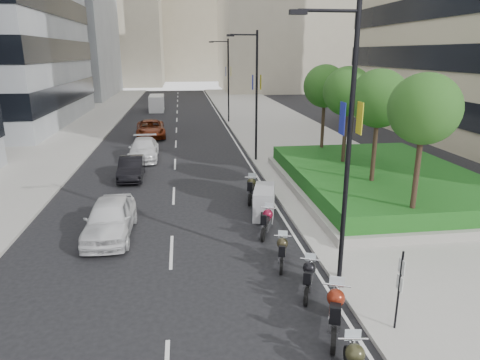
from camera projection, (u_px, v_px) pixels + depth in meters
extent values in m
plane|color=black|center=(218.00, 305.00, 13.30)|extent=(160.00, 160.00, 0.00)
cube|color=#9E9B93|center=(282.00, 130.00, 42.93)|extent=(10.00, 100.00, 0.15)
cube|color=#9E9B93|center=(64.00, 136.00, 40.22)|extent=(8.00, 100.00, 0.15)
cube|color=silver|center=(229.00, 132.00, 42.26)|extent=(0.12, 100.00, 0.01)
cube|color=silver|center=(176.00, 134.00, 41.59)|extent=(0.12, 100.00, 0.01)
cube|color=gray|center=(40.00, 7.00, 72.40)|extent=(22.00, 26.00, 30.00)
cube|color=#B7AD93|center=(105.00, 11.00, 101.09)|extent=(26.00, 24.00, 34.00)
cube|color=#B7AD93|center=(188.00, 11.00, 122.09)|extent=(30.00, 24.00, 38.00)
cube|color=#99958E|center=(380.00, 186.00, 23.98)|extent=(10.00, 14.00, 0.40)
cube|color=#174A15|center=(381.00, 176.00, 23.81)|extent=(9.40, 13.40, 0.80)
cylinder|color=#332319|center=(416.00, 180.00, 17.47)|extent=(0.22, 0.22, 4.00)
sphere|color=#1E4A17|center=(424.00, 109.00, 16.64)|extent=(2.80, 2.80, 2.80)
cylinder|color=#332319|center=(374.00, 157.00, 21.26)|extent=(0.22, 0.22, 4.00)
sphere|color=#1E4A17|center=(379.00, 98.00, 20.44)|extent=(2.80, 2.80, 2.80)
cylinder|color=#332319|center=(344.00, 142.00, 25.06)|extent=(0.22, 0.22, 4.00)
sphere|color=#1E4A17|center=(348.00, 91.00, 24.23)|extent=(2.80, 2.80, 2.80)
cylinder|color=#332319|center=(322.00, 130.00, 28.86)|extent=(0.22, 0.22, 4.00)
sphere|color=#1E4A17|center=(325.00, 86.00, 28.03)|extent=(2.80, 2.80, 2.80)
cylinder|color=black|center=(348.00, 153.00, 13.52)|extent=(0.16, 0.16, 9.00)
cylinder|color=black|center=(329.00, 11.00, 12.20)|extent=(1.80, 0.10, 0.10)
cube|color=black|center=(298.00, 12.00, 12.10)|extent=(0.50, 0.22, 0.14)
cube|color=yellow|center=(360.00, 118.00, 13.24)|extent=(0.02, 0.45, 1.00)
cube|color=navy|center=(342.00, 119.00, 13.17)|extent=(0.02, 0.45, 1.00)
cylinder|color=black|center=(257.00, 99.00, 29.66)|extent=(0.16, 0.16, 9.00)
cylinder|color=black|center=(244.00, 35.00, 28.35)|extent=(1.80, 0.10, 0.10)
cube|color=black|center=(230.00, 35.00, 28.24)|extent=(0.50, 0.22, 0.14)
cube|color=yellow|center=(261.00, 82.00, 29.38)|extent=(0.02, 0.45, 1.00)
cube|color=navy|center=(253.00, 82.00, 29.31)|extent=(0.02, 0.45, 1.00)
cylinder|color=black|center=(228.00, 82.00, 46.76)|extent=(0.16, 0.16, 9.00)
cylinder|color=black|center=(220.00, 42.00, 45.44)|extent=(1.80, 0.10, 0.10)
cube|color=black|center=(211.00, 42.00, 45.34)|extent=(0.50, 0.22, 0.14)
cube|color=yellow|center=(231.00, 71.00, 46.48)|extent=(0.02, 0.45, 1.00)
cube|color=navy|center=(226.00, 71.00, 46.41)|extent=(0.02, 0.45, 1.00)
cylinder|color=black|center=(399.00, 293.00, 11.66)|extent=(0.06, 0.06, 2.50)
cube|color=silver|center=(402.00, 267.00, 11.43)|extent=(0.02, 0.32, 0.42)
cube|color=silver|center=(400.00, 283.00, 11.58)|extent=(0.02, 0.32, 0.42)
cylinder|color=black|center=(348.00, 358.00, 10.56)|extent=(0.20, 0.61, 0.60)
sphere|color=#31301B|center=(355.00, 354.00, 9.93)|extent=(0.46, 0.46, 0.46)
cylinder|color=silver|center=(353.00, 339.00, 10.12)|extent=(0.72, 0.15, 0.05)
cylinder|color=black|center=(333.00, 341.00, 11.12)|extent=(0.36, 0.67, 0.67)
cylinder|color=black|center=(335.00, 305.00, 12.72)|extent=(0.36, 0.67, 0.67)
cube|color=silver|center=(335.00, 318.00, 11.82)|extent=(0.63, 0.97, 0.45)
sphere|color=maroon|center=(336.00, 298.00, 12.03)|extent=(0.52, 0.52, 0.52)
cube|color=black|center=(335.00, 313.00, 11.42)|extent=(0.57, 0.86, 0.17)
cylinder|color=silver|center=(337.00, 285.00, 12.23)|extent=(0.76, 0.34, 0.05)
cylinder|color=black|center=(306.00, 297.00, 13.27)|extent=(0.30, 0.55, 0.55)
cylinder|color=black|center=(310.00, 275.00, 14.59)|extent=(0.30, 0.55, 0.55)
cube|color=silver|center=(308.00, 282.00, 13.85)|extent=(0.53, 0.80, 0.37)
sphere|color=black|center=(309.00, 268.00, 14.02)|extent=(0.43, 0.43, 0.43)
cube|color=black|center=(308.00, 278.00, 13.52)|extent=(0.48, 0.71, 0.14)
cylinder|color=silver|center=(310.00, 259.00, 14.19)|extent=(0.63, 0.28, 0.04)
cylinder|color=black|center=(281.00, 267.00, 15.09)|extent=(0.24, 0.56, 0.55)
cylinder|color=black|center=(282.00, 250.00, 16.43)|extent=(0.24, 0.56, 0.55)
cube|color=silver|center=(282.00, 255.00, 15.68)|extent=(0.45, 0.79, 0.37)
sphere|color=#2E291A|center=(282.00, 243.00, 15.86)|extent=(0.42, 0.42, 0.42)
cube|color=black|center=(282.00, 251.00, 15.34)|extent=(0.41, 0.70, 0.14)
cylinder|color=silver|center=(283.00, 236.00, 16.03)|extent=(0.64, 0.21, 0.04)
cylinder|color=black|center=(263.00, 235.00, 17.73)|extent=(0.32, 0.59, 0.59)
cylinder|color=black|center=(270.00, 221.00, 19.15)|extent=(0.32, 0.59, 0.59)
cube|color=silver|center=(266.00, 225.00, 18.35)|extent=(0.56, 0.86, 0.40)
sphere|color=maroon|center=(268.00, 214.00, 18.54)|extent=(0.46, 0.46, 0.46)
cube|color=black|center=(265.00, 221.00, 18.00)|extent=(0.51, 0.76, 0.15)
cylinder|color=silver|center=(269.00, 208.00, 18.72)|extent=(0.67, 0.31, 0.05)
cylinder|color=black|center=(263.00, 216.00, 19.71)|extent=(0.29, 0.69, 0.68)
cylinder|color=black|center=(265.00, 203.00, 21.38)|extent=(0.29, 0.69, 0.68)
cube|color=gray|center=(264.00, 202.00, 20.44)|extent=(1.45, 2.45, 1.36)
cylinder|color=black|center=(250.00, 200.00, 21.88)|extent=(0.27, 0.65, 0.64)
cylinder|color=black|center=(252.00, 190.00, 23.45)|extent=(0.27, 0.65, 0.64)
cube|color=silver|center=(251.00, 192.00, 22.57)|extent=(0.51, 0.93, 0.43)
sphere|color=#34331D|center=(252.00, 183.00, 22.78)|extent=(0.50, 0.50, 0.50)
cube|color=black|center=(250.00, 188.00, 22.18)|extent=(0.47, 0.82, 0.17)
cylinder|color=silver|center=(252.00, 177.00, 22.98)|extent=(0.75, 0.23, 0.05)
imported|color=white|center=(110.00, 218.00, 18.12)|extent=(1.95, 4.74, 1.61)
imported|color=black|center=(131.00, 168.00, 26.58)|extent=(1.51, 4.13, 1.35)
imported|color=silver|center=(144.00, 149.00, 31.46)|extent=(2.18, 5.15, 1.48)
imported|color=maroon|center=(151.00, 129.00, 39.71)|extent=(3.00, 5.77, 1.55)
cube|color=white|center=(157.00, 103.00, 57.51)|extent=(1.96, 4.98, 2.08)
cube|color=white|center=(156.00, 109.00, 55.87)|extent=(1.90, 1.22, 1.09)
cylinder|color=black|center=(150.00, 110.00, 55.92)|extent=(0.25, 0.69, 0.69)
cylinder|color=black|center=(162.00, 110.00, 56.12)|extent=(0.25, 0.69, 0.69)
cylinder|color=black|center=(152.00, 107.00, 59.12)|extent=(0.25, 0.69, 0.69)
cylinder|color=black|center=(163.00, 107.00, 59.32)|extent=(0.25, 0.69, 0.69)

